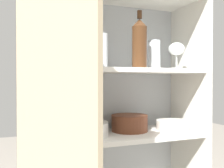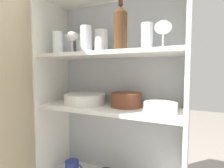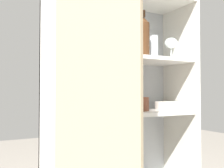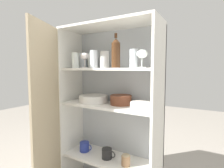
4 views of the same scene
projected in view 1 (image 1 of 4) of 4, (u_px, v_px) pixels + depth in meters
name	position (u px, v px, depth m)	size (l,w,h in m)	color
cupboard_back_panel	(104.00, 141.00, 1.35)	(0.84, 0.02, 1.40)	#B2B7BC
cupboard_side_left	(20.00, 158.00, 1.06)	(0.02, 0.32, 1.40)	white
cupboard_side_right	(188.00, 141.00, 1.36)	(0.02, 0.32, 1.40)	white
shelf_board_middle	(115.00, 136.00, 1.21)	(0.81, 0.29, 0.02)	white
shelf_board_upper	(115.00, 71.00, 1.20)	(0.81, 0.29, 0.02)	white
tumbler_glass_0	(59.00, 53.00, 1.19)	(0.07, 0.07, 0.14)	white
tumbler_glass_1	(154.00, 55.00, 1.29)	(0.06, 0.06, 0.14)	white
tumbler_glass_2	(46.00, 50.00, 1.04)	(0.06, 0.06, 0.13)	white
tumbler_glass_3	(100.00, 51.00, 1.09)	(0.06, 0.06, 0.14)	white
tumbler_glass_4	(94.00, 53.00, 1.22)	(0.08, 0.08, 0.15)	white
tumbler_glass_5	(37.00, 52.00, 1.15)	(0.08, 0.08, 0.14)	white
wine_glass_0	(70.00, 45.00, 1.08)	(0.07, 0.07, 0.13)	silver
wine_glass_1	(177.00, 50.00, 1.26)	(0.08, 0.08, 0.13)	white
wine_bottle	(139.00, 43.00, 1.18)	(0.07, 0.07, 0.26)	#4C2D19
plate_stack_white	(80.00, 129.00, 1.15)	(0.25, 0.25, 0.06)	silver
mixing_bowl_large	(130.00, 122.00, 1.27)	(0.18, 0.18, 0.08)	brown
serving_bowl_small	(173.00, 125.00, 1.28)	(0.16, 0.16, 0.05)	silver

